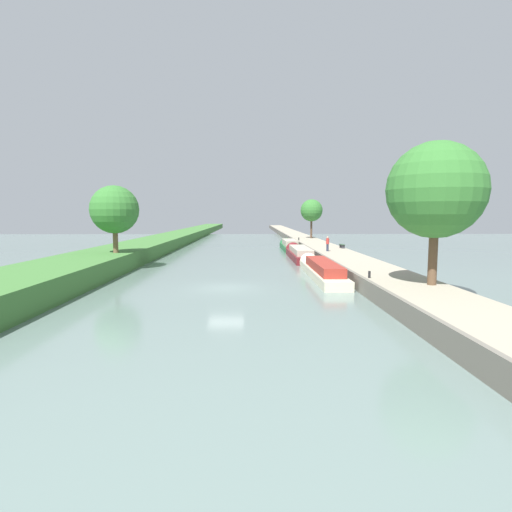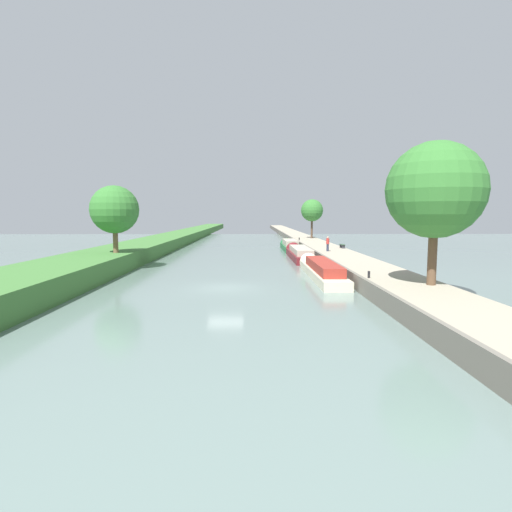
% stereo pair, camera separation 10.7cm
% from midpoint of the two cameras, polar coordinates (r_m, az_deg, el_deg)
% --- Properties ---
extents(ground_plane, '(160.00, 160.00, 0.00)m').
position_cam_midpoint_polar(ground_plane, '(28.88, -4.34, -4.47)').
color(ground_plane, slate).
extents(left_grassy_bank, '(6.21, 260.00, 1.61)m').
position_cam_midpoint_polar(left_grassy_bank, '(31.96, -26.91, -2.63)').
color(left_grassy_bank, '#3D7033').
rests_on(left_grassy_bank, ground_plane).
extents(right_towpath, '(4.28, 260.00, 1.05)m').
position_cam_midpoint_polar(right_towpath, '(30.26, 17.57, -3.24)').
color(right_towpath, '#9E937F').
rests_on(right_towpath, ground_plane).
extents(stone_quay, '(0.25, 260.00, 1.10)m').
position_cam_midpoint_polar(stone_quay, '(29.63, 13.40, -3.27)').
color(stone_quay, '#6B665B').
rests_on(stone_quay, ground_plane).
extents(narrowboat_cream, '(2.00, 14.37, 2.01)m').
position_cam_midpoint_polar(narrowboat_cream, '(34.58, 8.95, -1.86)').
color(narrowboat_cream, beige).
rests_on(narrowboat_cream, ground_plane).
extents(narrowboat_maroon, '(2.20, 13.91, 2.09)m').
position_cam_midpoint_polar(narrowboat_maroon, '(48.54, 5.97, 0.38)').
color(narrowboat_maroon, maroon).
rests_on(narrowboat_maroon, ground_plane).
extents(narrowboat_green, '(2.15, 11.02, 2.17)m').
position_cam_midpoint_polar(narrowboat_green, '(60.77, 4.58, 1.50)').
color(narrowboat_green, '#1E6033').
rests_on(narrowboat_green, ground_plane).
extents(tree_rightbank_near, '(5.54, 5.54, 8.27)m').
position_cam_midpoint_polar(tree_rightbank_near, '(25.73, 23.75, 8.40)').
color(tree_rightbank_near, brown).
rests_on(tree_rightbank_near, right_towpath).
extents(tree_rightbank_midnear, '(3.83, 3.83, 6.75)m').
position_cam_midpoint_polar(tree_rightbank_midnear, '(71.73, 7.74, 6.33)').
color(tree_rightbank_midnear, '#4C3828').
rests_on(tree_rightbank_midnear, right_towpath).
extents(tree_leftbank_downstream, '(4.42, 4.42, 6.22)m').
position_cam_midpoint_polar(tree_leftbank_downstream, '(39.89, -19.28, 6.14)').
color(tree_leftbank_downstream, brown).
rests_on(tree_leftbank_downstream, left_grassy_bank).
extents(person_walking, '(0.34, 0.34, 1.66)m').
position_cam_midpoint_polar(person_walking, '(46.39, 9.92, 1.74)').
color(person_walking, '#282D42').
rests_on(person_walking, right_towpath).
extents(mooring_bollard_near, '(0.16, 0.16, 0.45)m').
position_cam_midpoint_polar(mooring_bollard_near, '(27.43, 15.48, -2.51)').
color(mooring_bollard_near, black).
rests_on(mooring_bollard_near, right_towpath).
extents(mooring_bollard_far, '(0.16, 0.16, 0.45)m').
position_cam_midpoint_polar(mooring_bollard_far, '(65.60, 5.96, 2.40)').
color(mooring_bollard_far, black).
rests_on(mooring_bollard_far, right_towpath).
extents(park_bench, '(0.44, 1.50, 0.47)m').
position_cam_midpoint_polar(park_bench, '(51.11, 11.90, 1.48)').
color(park_bench, '#333338').
rests_on(park_bench, right_towpath).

